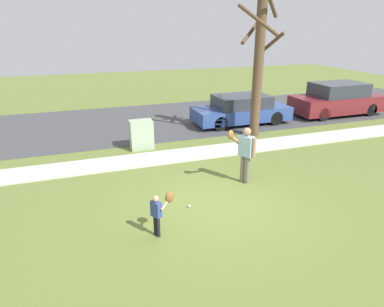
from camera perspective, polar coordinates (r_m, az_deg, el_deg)
ground_plane at (r=11.88m, az=-2.27°, el=-0.65°), size 48.00×48.00×0.00m
sidewalk_strip at (r=11.96m, az=-2.41°, el=-0.35°), size 36.00×1.20×0.06m
road_surface at (r=16.58m, az=-7.42°, el=5.54°), size 36.00×6.80×0.02m
person_adult at (r=9.72m, az=8.96°, el=0.63°), size 0.85×0.53×1.69m
person_child at (r=7.38m, az=-5.46°, el=-9.24°), size 0.55×0.31×1.04m
baseball at (r=8.71m, az=-0.50°, el=-8.89°), size 0.07×0.07×0.07m
utility_cabinet at (r=12.68m, az=-8.58°, el=3.17°), size 0.84×0.55×1.09m
street_tree_near at (r=13.82m, az=11.24°, el=14.76°), size 1.85×1.89×5.61m
parked_wagon_blue at (r=15.99m, az=8.35°, el=7.34°), size 4.50×1.80×1.33m
parked_suv_maroon at (r=18.97m, az=23.40°, el=8.39°), size 4.70×1.90×1.63m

